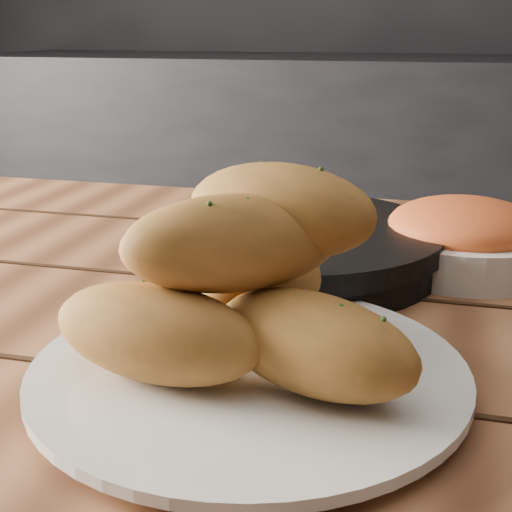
{
  "coord_description": "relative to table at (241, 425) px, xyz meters",
  "views": [
    {
      "loc": [
        0.08,
        -0.53,
        0.99
      ],
      "look_at": [
        -0.04,
        -0.08,
        0.84
      ],
      "focal_mm": 50.0,
      "sensor_mm": 36.0,
      "label": 1
    }
  ],
  "objects": [
    {
      "name": "skillet",
      "position": [
        0.01,
        0.16,
        0.12
      ],
      "size": [
        0.45,
        0.32,
        0.05
      ],
      "color": "black",
      "rests_on": "table"
    },
    {
      "name": "table",
      "position": [
        0.0,
        0.0,
        0.0
      ],
      "size": [
        1.44,
        0.99,
        0.75
      ],
      "color": "#9E613B",
      "rests_on": "ground"
    },
    {
      "name": "bread_rolls",
      "position": [
        0.03,
        -0.1,
        0.17
      ],
      "size": [
        0.26,
        0.21,
        0.14
      ],
      "color": "#B16D31",
      "rests_on": "plate"
    },
    {
      "name": "plate",
      "position": [
        0.03,
        -0.1,
        0.1
      ],
      "size": [
        0.3,
        0.3,
        0.02
      ],
      "color": "white",
      "rests_on": "table"
    },
    {
      "name": "counter",
      "position": [
        0.08,
        1.7,
        -0.21
      ],
      "size": [
        2.8,
        0.6,
        0.9
      ],
      "primitive_type": "cube",
      "color": "black",
      "rests_on": "ground"
    },
    {
      "name": "bowl",
      "position": [
        0.18,
        0.21,
        0.13
      ],
      "size": [
        0.18,
        0.18,
        0.07
      ],
      "color": "white",
      "rests_on": "table"
    }
  ]
}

